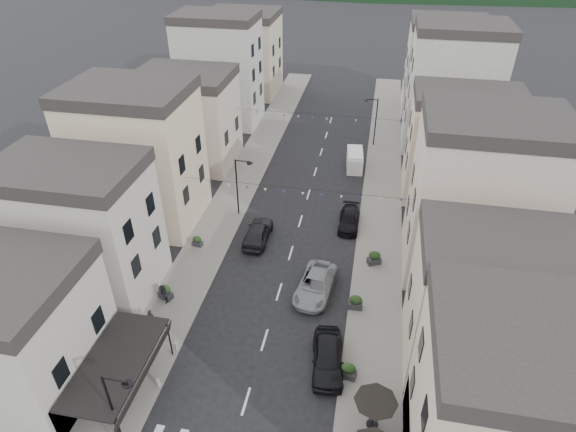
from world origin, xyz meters
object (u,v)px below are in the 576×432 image
at_px(pedestrian_a, 151,319).
at_px(delivery_van, 355,159).
at_px(parked_car_b, 322,286).
at_px(parked_car_e, 258,232).
at_px(parked_car_a, 328,357).
at_px(parked_car_c, 315,285).
at_px(parked_car_d, 349,220).
at_px(pedestrian_b, 163,294).

bearing_deg(pedestrian_a, delivery_van, 59.65).
distance_m(parked_car_b, delivery_van, 21.36).
height_order(parked_car_e, pedestrian_a, parked_car_e).
height_order(parked_car_a, parked_car_e, parked_car_a).
xyz_separation_m(parked_car_a, parked_car_b, (-1.28, 6.92, -0.11)).
bearing_deg(parked_car_a, parked_car_b, 93.37).
xyz_separation_m(parked_car_b, delivery_van, (0.89, 21.34, 0.27)).
bearing_deg(parked_car_b, parked_car_a, -73.57).
height_order(parked_car_a, parked_car_c, parked_car_a).
distance_m(parked_car_a, parked_car_d, 16.54).
bearing_deg(delivery_van, parked_car_b, -97.78).
distance_m(parked_car_c, pedestrian_b, 11.61).
bearing_deg(pedestrian_a, parked_car_a, -10.25).
xyz_separation_m(parked_car_b, pedestrian_b, (-11.61, -3.45, 0.18)).
relative_size(parked_car_a, parked_car_e, 1.01).
relative_size(parked_car_a, parked_car_b, 1.12).
height_order(parked_car_a, delivery_van, delivery_van).
relative_size(parked_car_b, delivery_van, 1.01).
distance_m(parked_car_a, parked_car_b, 7.04).
bearing_deg(delivery_van, parked_car_a, -94.59).
bearing_deg(parked_car_e, parked_car_a, 121.95).
relative_size(parked_car_e, pedestrian_a, 3.22).
bearing_deg(delivery_van, parked_car_d, -93.47).
bearing_deg(parked_car_b, parked_car_c, -170.37).
bearing_deg(parked_car_d, delivery_van, 91.57).
distance_m(parked_car_d, pedestrian_b, 18.36).
height_order(parked_car_b, parked_car_c, parked_car_c).
bearing_deg(parked_car_a, delivery_van, 83.67).
relative_size(parked_car_b, parked_car_e, 0.91).
distance_m(parked_car_d, parked_car_e, 8.75).
xyz_separation_m(parked_car_c, parked_car_e, (-6.05, 5.79, 0.07)).
xyz_separation_m(parked_car_e, pedestrian_b, (-5.04, -9.20, 0.08)).
bearing_deg(parked_car_c, parked_car_a, -68.24).
bearing_deg(parked_car_d, parked_car_e, -154.15).
xyz_separation_m(parked_car_e, pedestrian_a, (-4.93, -11.72, 0.04)).
height_order(parked_car_a, pedestrian_a, parked_car_a).
height_order(parked_car_a, parked_car_b, parked_car_a).
xyz_separation_m(parked_car_a, pedestrian_b, (-12.90, 3.47, 0.07)).
relative_size(parked_car_b, pedestrian_b, 2.80).
xyz_separation_m(parked_car_a, parked_car_e, (-7.85, 12.68, -0.01)).
height_order(parked_car_c, pedestrian_b, pedestrian_b).
bearing_deg(parked_car_a, parked_car_d, 82.87).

